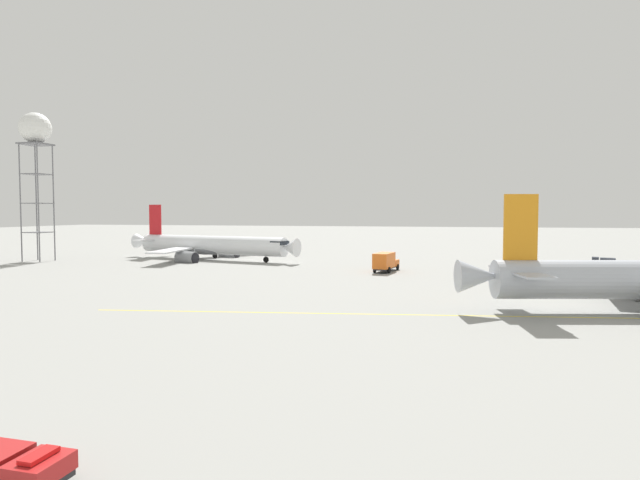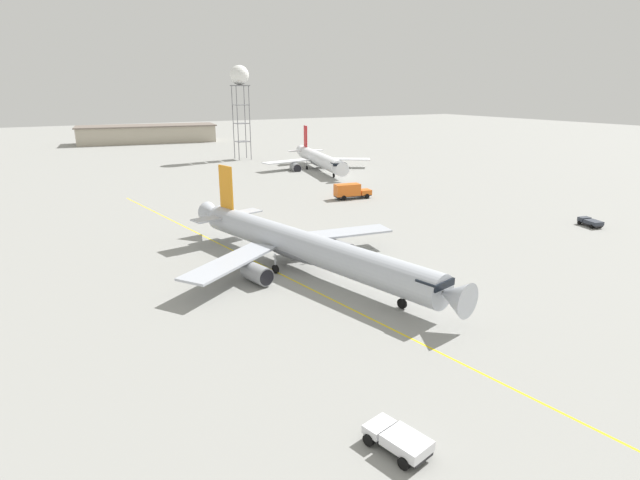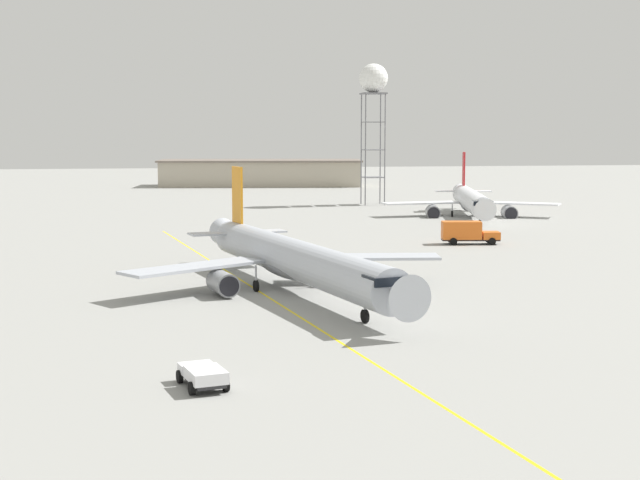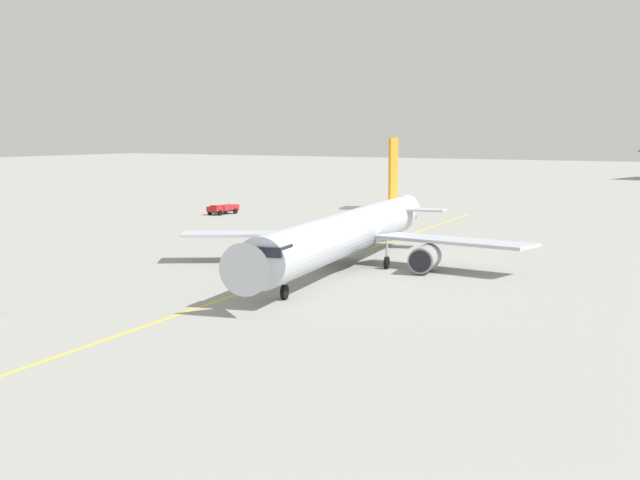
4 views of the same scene
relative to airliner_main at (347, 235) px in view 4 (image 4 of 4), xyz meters
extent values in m
plane|color=gray|center=(-0.74, -0.72, -3.04)|extent=(600.00, 600.00, 0.00)
cylinder|color=#B2B7C1|center=(-0.54, -0.13, 0.19)|extent=(39.69, 12.81, 3.71)
cone|color=#B2B7C1|center=(-21.12, -5.01, 0.19)|extent=(3.73, 4.12, 3.52)
cone|color=#B2B7C1|center=(20.34, 4.82, 0.49)|extent=(4.62, 3.99, 3.15)
cube|color=black|center=(-18.98, -4.50, 1.02)|extent=(3.06, 3.62, 0.70)
ellipsoid|color=slate|center=(1.41, 0.33, -0.83)|extent=(14.75, 6.56, 2.04)
cube|color=orange|center=(16.55, 3.92, 5.16)|extent=(3.17, 0.97, 6.24)
cube|color=#B2B7C1|center=(17.27, 0.91, 0.93)|extent=(3.62, 5.18, 0.20)
cube|color=#B2B7C1|center=(15.84, 6.94, 0.93)|extent=(3.62, 5.18, 0.20)
cube|color=#B2B7C1|center=(4.47, -8.25, -0.46)|extent=(5.69, 14.80, 0.28)
cube|color=#B2B7C1|center=(0.29, 9.38, -0.46)|extent=(11.27, 14.07, 0.28)
cylinder|color=gray|center=(1.83, -6.66, -1.80)|extent=(4.20, 3.00, 2.18)
cylinder|color=black|center=(-0.06, -7.11, -1.80)|extent=(0.57, 1.84, 1.86)
cylinder|color=gray|center=(-1.35, 6.77, -1.80)|extent=(4.20, 3.00, 2.18)
cylinder|color=black|center=(-3.25, 6.32, -1.80)|extent=(0.57, 1.84, 1.86)
cylinder|color=#9EA0A5|center=(-15.29, -3.63, -1.47)|extent=(0.20, 0.20, 2.03)
cylinder|color=black|center=(-15.29, -3.63, -2.49)|extent=(1.14, 0.55, 1.10)
cylinder|color=#9EA0A5|center=(2.16, -2.83, -1.47)|extent=(0.20, 0.20, 2.03)
cylinder|color=black|center=(2.16, -2.83, -2.49)|extent=(1.14, 0.55, 1.10)
cylinder|color=#9EA0A5|center=(0.65, 3.50, -1.47)|extent=(0.20, 0.20, 2.03)
cylinder|color=black|center=(0.65, 3.50, -2.49)|extent=(1.14, 0.55, 1.10)
cube|color=#232326|center=(38.32, 42.49, -2.56)|extent=(5.28, 1.74, 0.20)
cube|color=red|center=(36.48, 42.54, -2.13)|extent=(1.62, 1.93, 0.65)
cube|color=black|center=(35.80, 42.56, -2.03)|extent=(0.12, 1.58, 0.36)
cube|color=red|center=(39.20, 42.47, -2.11)|extent=(3.52, 1.98, 0.70)
cube|color=red|center=(36.48, 42.54, -1.71)|extent=(0.64, 1.33, 0.16)
cylinder|color=black|center=(36.46, 41.60, -2.66)|extent=(0.77, 0.30, 0.76)
cylinder|color=black|center=(36.51, 43.49, -2.66)|extent=(0.77, 0.30, 0.76)
cylinder|color=black|center=(39.97, 41.51, -2.66)|extent=(0.77, 0.30, 0.76)
cylinder|color=black|center=(40.02, 43.39, -2.66)|extent=(0.77, 0.30, 0.76)
cube|color=yellow|center=(-3.58, 2.52, -3.03)|extent=(120.31, 19.47, 0.01)
camera|label=1|loc=(22.94, 57.53, 6.57)|focal=30.02mm
camera|label=2|loc=(-52.82, 27.23, 18.87)|focal=28.16mm
camera|label=3|loc=(-86.80, 12.16, 12.25)|focal=52.32mm
camera|label=4|loc=(-71.84, -41.10, 9.15)|focal=53.70mm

